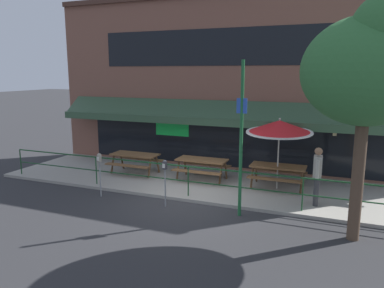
{
  "coord_description": "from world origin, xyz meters",
  "views": [
    {
      "loc": [
        4.31,
        -10.08,
        3.93
      ],
      "look_at": [
        -0.4,
        1.6,
        1.5
      ],
      "focal_mm": 35.0,
      "sensor_mm": 36.0,
      "label": 1
    }
  ],
  "objects_px": {
    "picnic_table_centre": "(202,163)",
    "parking_meter_near": "(99,162)",
    "street_sign_pole": "(241,138)",
    "patio_umbrella_right": "(279,127)",
    "picnic_table_left": "(135,158)",
    "pedestrian_walking": "(317,173)",
    "picnic_table_right": "(278,170)",
    "street_tree_curbside": "(372,65)",
    "parking_meter_far": "(165,169)"
  },
  "relations": [
    {
      "from": "patio_umbrella_right",
      "to": "parking_meter_far",
      "type": "xyz_separation_m",
      "value": [
        -2.83,
        -2.69,
        -1.03
      ]
    },
    {
      "from": "parking_meter_far",
      "to": "street_sign_pole",
      "type": "height_order",
      "value": "street_sign_pole"
    },
    {
      "from": "street_tree_curbside",
      "to": "parking_meter_near",
      "type": "bearing_deg",
      "value": 176.82
    },
    {
      "from": "picnic_table_centre",
      "to": "street_tree_curbside",
      "type": "bearing_deg",
      "value": -31.38
    },
    {
      "from": "pedestrian_walking",
      "to": "street_tree_curbside",
      "type": "distance_m",
      "value": 3.74
    },
    {
      "from": "parking_meter_near",
      "to": "picnic_table_centre",
      "type": "bearing_deg",
      "value": 47.31
    },
    {
      "from": "pedestrian_walking",
      "to": "patio_umbrella_right",
      "type": "bearing_deg",
      "value": 139.01
    },
    {
      "from": "pedestrian_walking",
      "to": "parking_meter_near",
      "type": "bearing_deg",
      "value": -166.95
    },
    {
      "from": "patio_umbrella_right",
      "to": "street_sign_pole",
      "type": "relative_size",
      "value": 0.56
    },
    {
      "from": "parking_meter_far",
      "to": "street_sign_pole",
      "type": "relative_size",
      "value": 0.33
    },
    {
      "from": "parking_meter_near",
      "to": "pedestrian_walking",
      "type": "bearing_deg",
      "value": 13.05
    },
    {
      "from": "picnic_table_right",
      "to": "parking_meter_near",
      "type": "xyz_separation_m",
      "value": [
        -5.15,
        -2.74,
        0.44
      ]
    },
    {
      "from": "picnic_table_left",
      "to": "picnic_table_right",
      "type": "height_order",
      "value": "same"
    },
    {
      "from": "picnic_table_left",
      "to": "street_sign_pole",
      "type": "distance_m",
      "value": 5.56
    },
    {
      "from": "pedestrian_walking",
      "to": "street_tree_curbside",
      "type": "height_order",
      "value": "street_tree_curbside"
    },
    {
      "from": "picnic_table_right",
      "to": "street_sign_pole",
      "type": "height_order",
      "value": "street_sign_pole"
    },
    {
      "from": "patio_umbrella_right",
      "to": "parking_meter_near",
      "type": "height_order",
      "value": "patio_umbrella_right"
    },
    {
      "from": "parking_meter_near",
      "to": "street_sign_pole",
      "type": "bearing_deg",
      "value": 1.07
    },
    {
      "from": "picnic_table_left",
      "to": "street_sign_pole",
      "type": "bearing_deg",
      "value": -27.28
    },
    {
      "from": "picnic_table_left",
      "to": "pedestrian_walking",
      "type": "xyz_separation_m",
      "value": [
        6.68,
        -1.04,
        0.35
      ]
    },
    {
      "from": "pedestrian_walking",
      "to": "street_sign_pole",
      "type": "height_order",
      "value": "street_sign_pole"
    },
    {
      "from": "parking_meter_near",
      "to": "street_sign_pole",
      "type": "xyz_separation_m",
      "value": [
        4.54,
        0.08,
        1.03
      ]
    },
    {
      "from": "picnic_table_centre",
      "to": "street_sign_pole",
      "type": "height_order",
      "value": "street_sign_pole"
    },
    {
      "from": "picnic_table_left",
      "to": "parking_meter_far",
      "type": "xyz_separation_m",
      "value": [
        2.54,
        -2.59,
        0.44
      ]
    },
    {
      "from": "picnic_table_centre",
      "to": "patio_umbrella_right",
      "type": "bearing_deg",
      "value": -0.72
    },
    {
      "from": "patio_umbrella_right",
      "to": "pedestrian_walking",
      "type": "height_order",
      "value": "patio_umbrella_right"
    },
    {
      "from": "picnic_table_left",
      "to": "patio_umbrella_right",
      "type": "bearing_deg",
      "value": 1.0
    },
    {
      "from": "picnic_table_right",
      "to": "patio_umbrella_right",
      "type": "relative_size",
      "value": 0.76
    },
    {
      "from": "picnic_table_centre",
      "to": "parking_meter_near",
      "type": "relative_size",
      "value": 1.27
    },
    {
      "from": "pedestrian_walking",
      "to": "picnic_table_left",
      "type": "bearing_deg",
      "value": 171.11
    },
    {
      "from": "picnic_table_centre",
      "to": "picnic_table_left",
      "type": "bearing_deg",
      "value": -177.29
    },
    {
      "from": "parking_meter_near",
      "to": "street_sign_pole",
      "type": "relative_size",
      "value": 0.33
    },
    {
      "from": "picnic_table_centre",
      "to": "parking_meter_far",
      "type": "relative_size",
      "value": 1.27
    },
    {
      "from": "picnic_table_centre",
      "to": "picnic_table_right",
      "type": "xyz_separation_m",
      "value": [
        2.68,
        0.07,
        0.0
      ]
    },
    {
      "from": "picnic_table_left",
      "to": "street_tree_curbside",
      "type": "bearing_deg",
      "value": -20.91
    },
    {
      "from": "street_sign_pole",
      "to": "picnic_table_centre",
      "type": "bearing_deg",
      "value": 128.8
    },
    {
      "from": "picnic_table_centre",
      "to": "patio_umbrella_right",
      "type": "xyz_separation_m",
      "value": [
        2.68,
        -0.03,
        1.47
      ]
    },
    {
      "from": "parking_meter_near",
      "to": "patio_umbrella_right",
      "type": "bearing_deg",
      "value": 27.11
    },
    {
      "from": "picnic_table_centre",
      "to": "street_sign_pole",
      "type": "relative_size",
      "value": 0.42
    },
    {
      "from": "picnic_table_centre",
      "to": "parking_meter_far",
      "type": "height_order",
      "value": "parking_meter_far"
    },
    {
      "from": "picnic_table_left",
      "to": "parking_meter_near",
      "type": "distance_m",
      "value": 2.59
    },
    {
      "from": "pedestrian_walking",
      "to": "parking_meter_far",
      "type": "relative_size",
      "value": 1.2
    },
    {
      "from": "pedestrian_walking",
      "to": "parking_meter_near",
      "type": "distance_m",
      "value": 6.63
    },
    {
      "from": "patio_umbrella_right",
      "to": "picnic_table_left",
      "type": "bearing_deg",
      "value": -179.0
    },
    {
      "from": "picnic_table_right",
      "to": "parking_meter_far",
      "type": "bearing_deg",
      "value": -135.39
    },
    {
      "from": "picnic_table_right",
      "to": "street_tree_curbside",
      "type": "relative_size",
      "value": 0.32
    },
    {
      "from": "parking_meter_near",
      "to": "street_tree_curbside",
      "type": "height_order",
      "value": "street_tree_curbside"
    },
    {
      "from": "patio_umbrella_right",
      "to": "street_tree_curbside",
      "type": "height_order",
      "value": "street_tree_curbside"
    },
    {
      "from": "patio_umbrella_right",
      "to": "pedestrian_walking",
      "type": "bearing_deg",
      "value": -40.99
    },
    {
      "from": "picnic_table_centre",
      "to": "parking_meter_near",
      "type": "bearing_deg",
      "value": -132.69
    }
  ]
}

